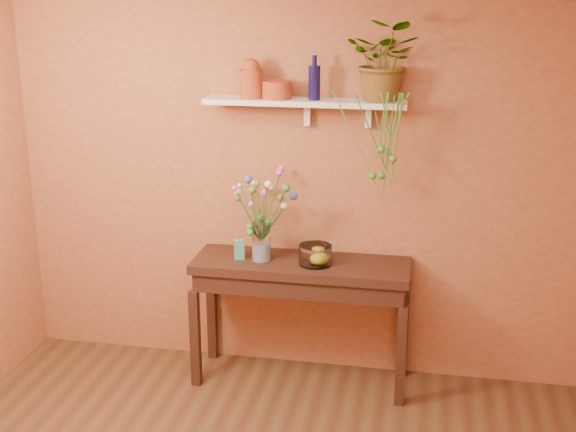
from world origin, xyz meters
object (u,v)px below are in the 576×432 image
object	(u,v)px
spider_plant	(386,60)
sideboard	(301,279)
terracotta_jug	(251,79)
blue_bottle	(314,82)
bouquet	(264,199)
glass_vase	(261,244)
glass_bowl	(315,256)

from	to	relation	value
spider_plant	sideboard	bearing A→B (deg)	-163.45
sideboard	terracotta_jug	bearing A→B (deg)	164.54
blue_bottle	bouquet	distance (m)	0.82
blue_bottle	terracotta_jug	bearing A→B (deg)	-178.90
blue_bottle	glass_vase	distance (m)	1.12
blue_bottle	glass_vase	size ratio (longest dim) A/B	1.07
terracotta_jug	blue_bottle	distance (m)	0.41
terracotta_jug	bouquet	bearing A→B (deg)	-50.34
sideboard	bouquet	xyz separation A→B (m)	(-0.25, -0.03, 0.55)
spider_plant	glass_bowl	world-z (taller)	spider_plant
terracotta_jug	blue_bottle	size ratio (longest dim) A/B	0.91
bouquet	blue_bottle	bearing A→B (deg)	23.38
glass_vase	bouquet	world-z (taller)	bouquet
sideboard	blue_bottle	distance (m)	1.31
terracotta_jug	bouquet	size ratio (longest dim) A/B	0.53
spider_plant	glass_vase	bearing A→B (deg)	-167.17
bouquet	glass_bowl	world-z (taller)	bouquet
spider_plant	glass_vase	xyz separation A→B (m)	(-0.76, -0.17, -1.20)
sideboard	glass_bowl	distance (m)	0.22
glass_bowl	sideboard	bearing A→B (deg)	161.59
blue_bottle	sideboard	bearing A→B (deg)	-119.78
spider_plant	bouquet	size ratio (longest dim) A/B	1.05
sideboard	terracotta_jug	world-z (taller)	terracotta_jug
terracotta_jug	glass_bowl	world-z (taller)	terracotta_jug
blue_bottle	glass_vase	bearing A→B (deg)	-158.14
blue_bottle	spider_plant	xyz separation A→B (m)	(0.44, 0.04, 0.14)
sideboard	bouquet	bearing A→B (deg)	-173.56
blue_bottle	spider_plant	world-z (taller)	spider_plant
sideboard	bouquet	distance (m)	0.61
terracotta_jug	glass_vase	bearing A→B (deg)	-55.30
glass_vase	bouquet	size ratio (longest dim) A/B	0.55
terracotta_jug	spider_plant	bearing A→B (deg)	3.49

